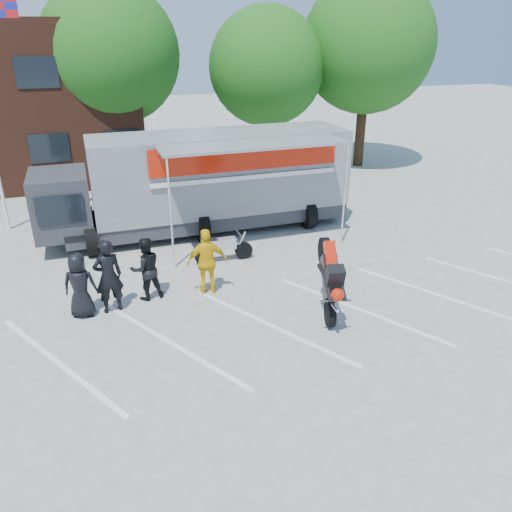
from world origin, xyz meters
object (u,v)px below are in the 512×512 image
spectator_leather_a (80,285)px  spectator_leather_b (108,276)px  tree_mid (267,67)px  tree_right (368,45)px  spectator_hivis (207,262)px  parked_motorcycle (224,261)px  tree_left (110,54)px  spectator_leather_c (146,269)px  transporter_truck (210,229)px  stunt_bike_rider (323,311)px

spectator_leather_a → spectator_leather_b: (0.68, -0.00, 0.13)m
tree_mid → tree_right: 5.11m
tree_mid → spectator_hivis: size_ratio=4.20×
parked_motorcycle → spectator_leather_a: (-4.13, -2.00, 0.83)m
tree_left → spectator_leather_a: tree_left is taller
spectator_leather_b → tree_left: bearing=-107.8°
tree_right → spectator_hivis: bearing=-133.5°
spectator_leather_c → transporter_truck: bearing=-132.0°
tree_right → transporter_truck: (-9.68, -6.75, -5.88)m
transporter_truck → spectator_leather_c: size_ratio=6.24×
transporter_truck → parked_motorcycle: transporter_truck is taller
spectator_hivis → spectator_leather_a: bearing=8.3°
transporter_truck → stunt_bike_rider: size_ratio=4.92×
parked_motorcycle → stunt_bike_rider: size_ratio=0.86×
parked_motorcycle → stunt_bike_rider: 4.03m
parked_motorcycle → spectator_leather_c: spectator_leather_c is taller
spectator_leather_c → spectator_hivis: bearing=161.5°
tree_mid → stunt_bike_rider: tree_mid is taller
spectator_leather_b → tree_right: bearing=-150.9°
spectator_leather_a → spectator_leather_c: bearing=-152.1°
tree_mid → spectator_leather_a: (-9.04, -12.08, -4.11)m
tree_left → stunt_bike_rider: 16.22m
tree_mid → tree_right: (5.00, -0.50, 0.93)m
tree_right → spectator_hivis: 16.50m
tree_left → spectator_leather_b: 13.93m
spectator_leather_a → tree_mid: bearing=-112.3°
tree_left → spectator_leather_c: 13.54m
transporter_truck → tree_right: bearing=33.9°
tree_right → spectator_leather_a: bearing=-140.5°
spectator_leather_c → spectator_leather_b: bearing=11.8°
parked_motorcycle → spectator_leather_c: bearing=122.5°
tree_right → spectator_leather_b: (-13.36, -11.58, -4.91)m
tree_mid → transporter_truck: size_ratio=0.72×
tree_mid → spectator_leather_a: 15.64m
spectator_leather_a → spectator_leather_c: (1.63, 0.39, 0.02)m
tree_right → spectator_leather_b: bearing=-139.1°
spectator_leather_a → spectator_leather_b: spectator_leather_b is taller
stunt_bike_rider → tree_mid: bearing=89.6°
tree_left → tree_mid: bearing=-8.1°
stunt_bike_rider → spectator_leather_b: bearing=174.4°
stunt_bike_rider → spectator_leather_b: spectator_leather_b is taller
tree_right → transporter_truck: tree_right is taller
transporter_truck → spectator_leather_a: size_ratio=6.39×
transporter_truck → parked_motorcycle: bearing=-95.6°
tree_mid → spectator_leather_b: tree_mid is taller
tree_right → spectator_leather_c: tree_right is taller
spectator_leather_c → spectator_leather_a: bearing=2.9°
tree_right → spectator_leather_a: size_ratio=5.48×
tree_mid → parked_motorcycle: (-4.91, -10.08, -4.94)m
transporter_truck → stunt_bike_rider: (1.36, -6.54, 0.00)m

